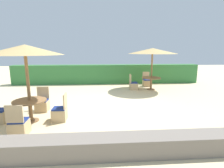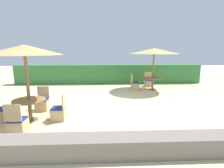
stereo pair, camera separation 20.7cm
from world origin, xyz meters
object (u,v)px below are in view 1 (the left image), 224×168
patio_chair_front_left_east (60,113)px  patio_chair_front_left_north (42,104)px  parasol_back_right (152,51)px  patio_chair_back_right_west (133,85)px  patio_chair_back_right_north (146,82)px  parasol_front_left (25,50)px  round_table_back_right (151,80)px  round_table_front_left (30,105)px  patio_chair_front_left_south (19,126)px

patio_chair_front_left_east → patio_chair_front_left_north: 1.36m
patio_chair_front_left_east → parasol_back_right: size_ratio=0.33×
patio_chair_back_right_west → patio_chair_back_right_north: 1.42m
patio_chair_front_left_north → parasol_back_right: size_ratio=0.33×
parasol_front_left → round_table_back_right: size_ratio=2.25×
round_table_front_left → round_table_back_right: 7.01m
round_table_front_left → patio_chair_front_left_east: bearing=-0.2°
patio_chair_front_left_north → patio_chair_back_right_north: same height
patio_chair_front_left_south → round_table_back_right: size_ratio=0.83×
patio_chair_back_right_north → patio_chair_front_left_south: bearing=50.0°
round_table_front_left → parasol_front_left: bearing=153.4°
patio_chair_back_right_north → patio_chair_front_left_north: bearing=39.4°
patio_chair_front_left_south → patio_chair_front_left_north: 2.00m
parasol_front_left → patio_chair_back_right_west: size_ratio=2.72×
patio_chair_front_left_east → patio_chair_back_right_west: size_ratio=1.00×
round_table_front_left → parasol_back_right: parasol_back_right is taller
parasol_back_right → patio_chair_back_right_north: bearing=90.5°
parasol_back_right → parasol_front_left: bearing=-140.7°
patio_chair_front_left_east → patio_chair_front_left_south: same height
round_table_front_left → patio_chair_back_right_west: patio_chair_back_right_west is taller
parasol_front_left → round_table_front_left: size_ratio=2.37×
parasol_front_left → round_table_back_right: parasol_front_left is taller
round_table_front_left → parasol_back_right: 7.21m
parasol_front_left → patio_chair_back_right_north: (5.41, 5.43, -2.09)m
patio_chair_back_right_north → patio_chair_front_left_east: bearing=50.6°
patio_chair_back_right_north → round_table_front_left: bearing=45.1°
round_table_back_right → patio_chair_front_left_south: bearing=-134.8°
parasol_front_left → patio_chair_front_left_north: size_ratio=2.72×
round_table_front_left → patio_chair_back_right_north: (5.41, 5.43, -0.31)m
patio_chair_front_left_north → round_table_front_left: bearing=86.8°
patio_chair_front_left_south → patio_chair_back_right_west: size_ratio=1.00×
parasol_front_left → patio_chair_back_right_north: 7.95m
round_table_front_left → patio_chair_front_left_east: 1.01m
parasol_front_left → patio_chair_back_right_north: parasol_front_left is taller
patio_chair_front_left_east → patio_chair_front_left_north: same height
patio_chair_back_right_north → parasol_back_right: bearing=90.5°
parasol_back_right → patio_chair_back_right_west: bearing=177.2°
parasol_front_left → parasol_back_right: 7.01m
patio_chair_back_right_west → round_table_back_right: bearing=87.2°
round_table_front_left → patio_chair_back_right_west: size_ratio=1.15×
round_table_front_left → parasol_back_right: bearing=39.3°
patio_chair_front_left_south → round_table_back_right: (5.38, 5.42, 0.33)m
patio_chair_front_left_east → patio_chair_front_left_north: size_ratio=1.00×
round_table_back_right → patio_chair_back_right_west: size_ratio=1.21×
patio_chair_front_left_south → round_table_front_left: bearing=92.5°
parasol_front_left → patio_chair_back_right_west: bearing=45.9°
patio_chair_front_left_north → round_table_back_right: size_ratio=0.83×
patio_chair_front_left_east → patio_chair_back_right_north: size_ratio=1.00×
round_table_front_left → patio_chair_front_left_north: bearing=86.8°
patio_chair_front_left_north → round_table_back_right: (5.37, 3.41, 0.33)m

